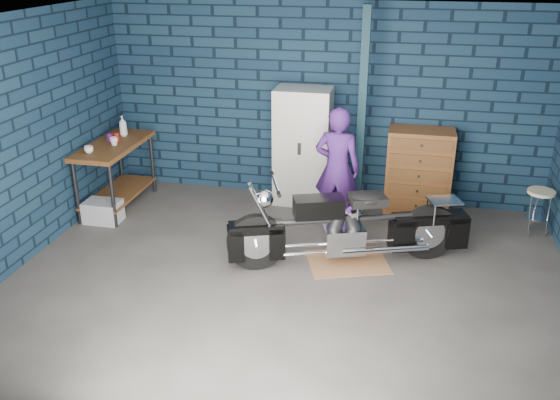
{
  "coord_description": "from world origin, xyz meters",
  "views": [
    {
      "loc": [
        1.09,
        -5.38,
        3.3
      ],
      "look_at": [
        -0.15,
        0.3,
        0.82
      ],
      "focal_mm": 38.0,
      "sensor_mm": 36.0,
      "label": 1
    }
  ],
  "objects_px": {
    "workbench": "(117,176)",
    "storage_bin": "(103,211)",
    "motorcycle": "(350,222)",
    "tool_chest": "(418,171)",
    "locker": "(303,147)",
    "person": "(337,169)",
    "shop_stool": "(538,213)"
  },
  "relations": [
    {
      "from": "locker",
      "to": "shop_stool",
      "type": "distance_m",
      "value": 3.1
    },
    {
      "from": "locker",
      "to": "tool_chest",
      "type": "bearing_deg",
      "value": 0.0
    },
    {
      "from": "motorcycle",
      "to": "tool_chest",
      "type": "distance_m",
      "value": 1.8
    },
    {
      "from": "tool_chest",
      "to": "shop_stool",
      "type": "bearing_deg",
      "value": -17.14
    },
    {
      "from": "motorcycle",
      "to": "locker",
      "type": "bearing_deg",
      "value": 97.25
    },
    {
      "from": "motorcycle",
      "to": "person",
      "type": "bearing_deg",
      "value": 86.42
    },
    {
      "from": "person",
      "to": "storage_bin",
      "type": "relative_size",
      "value": 3.43
    },
    {
      "from": "person",
      "to": "tool_chest",
      "type": "height_order",
      "value": "person"
    },
    {
      "from": "locker",
      "to": "motorcycle",
      "type": "bearing_deg",
      "value": -63.26
    },
    {
      "from": "motorcycle",
      "to": "shop_stool",
      "type": "bearing_deg",
      "value": 9.07
    },
    {
      "from": "locker",
      "to": "tool_chest",
      "type": "height_order",
      "value": "locker"
    },
    {
      "from": "shop_stool",
      "to": "person",
      "type": "bearing_deg",
      "value": -174.0
    },
    {
      "from": "shop_stool",
      "to": "motorcycle",
      "type": "bearing_deg",
      "value": -151.44
    },
    {
      "from": "locker",
      "to": "person",
      "type": "bearing_deg",
      "value": -51.59
    },
    {
      "from": "tool_chest",
      "to": "person",
      "type": "bearing_deg",
      "value": -144.82
    },
    {
      "from": "storage_bin",
      "to": "shop_stool",
      "type": "relative_size",
      "value": 0.76
    },
    {
      "from": "motorcycle",
      "to": "shop_stool",
      "type": "relative_size",
      "value": 3.9
    },
    {
      "from": "person",
      "to": "shop_stool",
      "type": "xyz_separation_m",
      "value": [
        2.46,
        0.26,
        -0.48
      ]
    },
    {
      "from": "motorcycle",
      "to": "workbench",
      "type": "bearing_deg",
      "value": 144.78
    },
    {
      "from": "locker",
      "to": "shop_stool",
      "type": "xyz_separation_m",
      "value": [
        3.03,
        -0.45,
        -0.51
      ]
    },
    {
      "from": "workbench",
      "to": "motorcycle",
      "type": "xyz_separation_m",
      "value": [
        3.26,
        -0.92,
        0.06
      ]
    },
    {
      "from": "workbench",
      "to": "storage_bin",
      "type": "height_order",
      "value": "workbench"
    },
    {
      "from": "storage_bin",
      "to": "shop_stool",
      "type": "bearing_deg",
      "value": 8.12
    },
    {
      "from": "storage_bin",
      "to": "shop_stool",
      "type": "xyz_separation_m",
      "value": [
        5.44,
        0.78,
        0.16
      ]
    },
    {
      "from": "workbench",
      "to": "storage_bin",
      "type": "bearing_deg",
      "value": -87.71
    },
    {
      "from": "storage_bin",
      "to": "workbench",
      "type": "bearing_deg",
      "value": 92.29
    },
    {
      "from": "workbench",
      "to": "motorcycle",
      "type": "distance_m",
      "value": 3.39
    },
    {
      "from": "workbench",
      "to": "shop_stool",
      "type": "xyz_separation_m",
      "value": [
        5.46,
        0.28,
        -0.16
      ]
    },
    {
      "from": "workbench",
      "to": "locker",
      "type": "height_order",
      "value": "locker"
    },
    {
      "from": "locker",
      "to": "tool_chest",
      "type": "distance_m",
      "value": 1.59
    },
    {
      "from": "person",
      "to": "locker",
      "type": "xyz_separation_m",
      "value": [
        -0.56,
        0.71,
        0.02
      ]
    },
    {
      "from": "motorcycle",
      "to": "tool_chest",
      "type": "bearing_deg",
      "value": 46.35
    }
  ]
}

